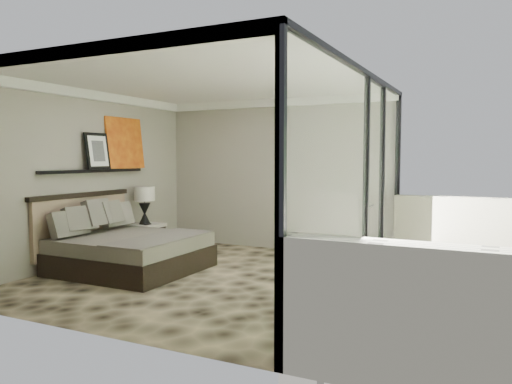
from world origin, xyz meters
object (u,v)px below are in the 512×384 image
at_px(nightstand, 146,237).
at_px(lounger, 443,284).
at_px(table_lamp, 145,200).
at_px(bed, 126,249).

xyz_separation_m(nightstand, lounger, (5.17, -0.80, -0.10)).
distance_m(table_lamp, lounger, 5.26).
distance_m(bed, nightstand, 1.44).
bearing_deg(lounger, bed, -175.95).
distance_m(bed, lounger, 4.55).
height_order(table_lamp, lounger, table_lamp).
relative_size(nightstand, table_lamp, 0.81).
xyz_separation_m(bed, nightstand, (-0.64, 1.29, -0.05)).
xyz_separation_m(nightstand, table_lamp, (0.01, -0.04, 0.68)).
bearing_deg(nightstand, table_lamp, -84.74).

